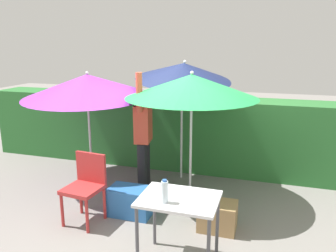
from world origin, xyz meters
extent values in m
plane|color=gray|center=(0.00, 0.00, 0.00)|extent=(24.00, 24.00, 0.00)
cube|color=#2D7033|center=(0.00, 1.62, 0.66)|extent=(8.00, 0.70, 1.32)
cylinder|color=silver|center=(0.34, 0.30, 0.77)|extent=(0.04, 0.04, 1.53)
cone|color=green|center=(0.34, 0.30, 1.69)|extent=(1.86, 1.86, 0.33)
sphere|color=silver|center=(0.34, 0.30, 1.88)|extent=(0.05, 0.05, 0.05)
cylinder|color=silver|center=(-1.39, 0.47, 0.72)|extent=(0.04, 0.04, 1.44)
cone|color=purple|center=(-1.39, 0.47, 1.62)|extent=(2.04, 2.05, 0.44)
sphere|color=silver|center=(-1.38, 0.47, 1.82)|extent=(0.05, 0.05, 0.05)
cylinder|color=silver|center=(0.00, 1.07, 0.85)|extent=(0.04, 0.04, 1.69)
cone|color=#19234C|center=(0.02, 1.08, 1.83)|extent=(1.59, 1.58, 0.59)
sphere|color=silver|center=(0.04, 1.09, 1.98)|extent=(0.05, 0.05, 0.05)
cylinder|color=black|center=(-0.38, 0.20, 0.41)|extent=(0.14, 0.14, 0.82)
cylinder|color=black|center=(-0.43, 0.48, 0.41)|extent=(0.14, 0.14, 0.82)
cube|color=#E04C38|center=(-0.40, 0.34, 1.10)|extent=(0.28, 0.39, 0.56)
sphere|color=#8C6647|center=(-0.40, 0.34, 1.49)|extent=(0.22, 0.22, 0.22)
cylinder|color=#E04C38|center=(-0.36, 0.11, 1.60)|extent=(0.10, 0.10, 0.56)
cylinder|color=#8C6647|center=(-0.44, 0.57, 1.08)|extent=(0.10, 0.10, 0.52)
cylinder|color=#B72D2D|center=(-1.01, -0.94, 0.22)|extent=(0.04, 0.04, 0.44)
cylinder|color=#B72D2D|center=(-0.63, -0.98, 0.22)|extent=(0.04, 0.04, 0.44)
cylinder|color=#B72D2D|center=(-0.97, -0.56, 0.22)|extent=(0.04, 0.04, 0.44)
cylinder|color=#B72D2D|center=(-0.60, -0.60, 0.22)|extent=(0.04, 0.04, 0.44)
cube|color=#B72D2D|center=(-0.80, -0.77, 0.47)|extent=(0.48, 0.48, 0.05)
cube|color=#B72D2D|center=(-0.78, -0.57, 0.69)|extent=(0.44, 0.09, 0.40)
cube|color=#2D6BB7|center=(-0.31, -0.40, 0.19)|extent=(0.58, 0.35, 0.38)
cube|color=#9E7A4C|center=(0.87, -0.43, 0.18)|extent=(0.46, 0.35, 0.36)
cylinder|color=#4C4C51|center=(0.95, -0.96, 0.36)|extent=(0.04, 0.04, 0.73)
cylinder|color=#4C4C51|center=(0.23, -0.96, 0.36)|extent=(0.04, 0.04, 0.73)
cylinder|color=#4C4C51|center=(0.23, -1.48, 0.36)|extent=(0.04, 0.04, 0.73)
cube|color=silver|center=(0.59, -1.22, 0.74)|extent=(0.80, 0.60, 0.03)
cylinder|color=silver|center=(0.48, -1.37, 0.87)|extent=(0.07, 0.07, 0.22)
cylinder|color=#2D60B7|center=(0.48, -1.37, 0.99)|extent=(0.04, 0.04, 0.02)
camera|label=1|loc=(1.43, -4.27, 2.28)|focal=36.34mm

